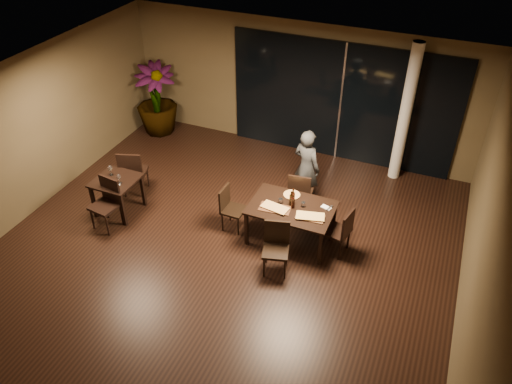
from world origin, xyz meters
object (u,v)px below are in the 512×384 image
(chair_main_right, at_px, (341,230))
(bottle_b, at_px, (293,201))
(chair_main_left, at_px, (230,206))
(bottle_c, at_px, (293,197))
(chair_side_far, at_px, (133,171))
(main_table, at_px, (292,210))
(bottle_a, at_px, (291,198))
(chair_main_far, at_px, (300,191))
(potted_plant, at_px, (156,99))
(chair_main_near, at_px, (276,244))
(side_table, at_px, (116,185))
(chair_side_near, at_px, (107,200))
(diner, at_px, (306,167))

(chair_main_right, bearing_deg, bottle_b, -77.55)
(chair_main_left, xyz_separation_m, bottle_c, (1.16, 0.18, 0.43))
(chair_main_right, bearing_deg, chair_side_far, -79.85)
(main_table, bearing_deg, bottle_b, -34.39)
(chair_main_left, height_order, bottle_c, bottle_c)
(bottle_a, bearing_deg, chair_main_far, 95.22)
(chair_main_far, relative_size, potted_plant, 0.54)
(chair_main_near, height_order, bottle_b, bottle_b)
(side_table, xyz_separation_m, bottle_c, (3.39, 0.58, 0.29))
(main_table, xyz_separation_m, potted_plant, (-4.40, 2.60, 0.20))
(chair_main_near, xyz_separation_m, chair_main_left, (-1.19, 0.69, -0.03))
(chair_main_left, xyz_separation_m, chair_side_near, (-2.15, -0.81, 0.07))
(chair_main_far, height_order, chair_main_left, chair_main_far)
(side_table, relative_size, potted_plant, 0.46)
(side_table, height_order, bottle_b, bottle_b)
(diner, height_order, potted_plant, potted_plant)
(chair_side_near, relative_size, bottle_a, 3.34)
(chair_main_far, distance_m, chair_side_near, 3.65)
(chair_side_far, height_order, bottle_a, bottle_a)
(chair_side_far, relative_size, bottle_b, 3.63)
(bottle_b, distance_m, bottle_c, 0.10)
(chair_main_right, distance_m, potted_plant, 5.93)
(chair_main_near, bearing_deg, chair_main_left, 134.43)
(diner, bearing_deg, bottle_b, 116.58)
(side_table, height_order, chair_main_near, chair_main_near)
(chair_side_near, bearing_deg, bottle_b, 22.98)
(bottle_a, relative_size, bottle_c, 0.90)
(side_table, bearing_deg, chair_main_left, 10.14)
(side_table, relative_size, bottle_a, 2.66)
(side_table, distance_m, chair_main_far, 3.55)
(side_table, distance_m, chair_side_near, 0.42)
(chair_main_near, bearing_deg, potted_plant, 127.05)
(potted_plant, relative_size, bottle_a, 5.79)
(chair_main_far, distance_m, bottle_c, 0.81)
(bottle_a, bearing_deg, chair_side_far, 179.16)
(chair_side_far, height_order, chair_side_near, chair_side_far)
(chair_main_left, bearing_deg, bottle_c, -80.11)
(chair_main_near, height_order, chair_main_left, chair_main_near)
(side_table, relative_size, chair_main_near, 0.86)
(side_table, distance_m, chair_side_far, 0.59)
(bottle_a, bearing_deg, main_table, -51.76)
(chair_main_right, relative_size, chair_side_near, 0.92)
(chair_main_left, distance_m, bottle_c, 1.25)
(chair_main_near, relative_size, chair_main_right, 1.00)
(main_table, relative_size, chair_main_right, 1.61)
(chair_main_right, relative_size, bottle_a, 3.09)
(side_table, bearing_deg, chair_main_right, 6.63)
(chair_side_near, bearing_deg, chair_main_near, 10.06)
(chair_main_left, distance_m, diner, 1.72)
(chair_main_right, xyz_separation_m, bottle_a, (-0.95, 0.04, 0.38))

